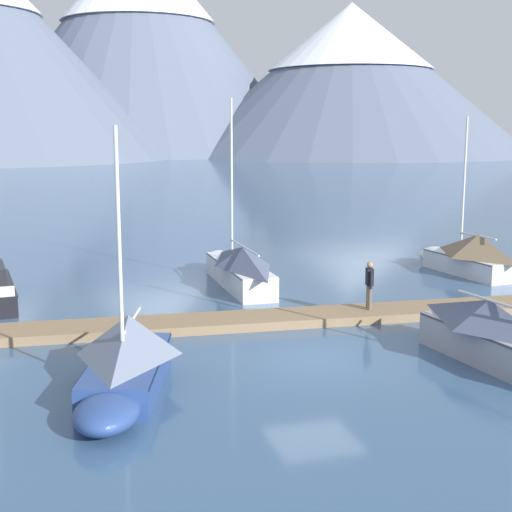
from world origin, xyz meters
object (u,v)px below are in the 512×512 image
(sailboat_second_berth, at_px, (126,359))
(sailboat_far_berth, at_px, (470,255))
(sailboat_mid_dock_port, at_px, (238,266))
(sailboat_mid_dock_starboard, at_px, (502,337))
(person_on_dock, at_px, (369,282))

(sailboat_second_berth, distance_m, sailboat_far_berth, 19.84)
(sailboat_mid_dock_port, relative_size, sailboat_far_berth, 1.10)
(sailboat_second_berth, bearing_deg, sailboat_mid_dock_starboard, -6.01)
(sailboat_far_berth, bearing_deg, person_on_dock, -143.31)
(sailboat_second_berth, bearing_deg, sailboat_mid_dock_port, 62.22)
(person_on_dock, bearing_deg, sailboat_mid_dock_starboard, -77.83)
(sailboat_second_berth, height_order, person_on_dock, sailboat_second_berth)
(sailboat_second_berth, height_order, sailboat_far_berth, sailboat_far_berth)
(sailboat_mid_dock_port, xyz_separation_m, sailboat_mid_dock_starboard, (4.34, -12.27, 0.01))
(sailboat_mid_dock_starboard, bearing_deg, person_on_dock, 102.17)
(sailboat_mid_dock_starboard, bearing_deg, sailboat_far_berth, 60.83)
(sailboat_second_berth, relative_size, person_on_dock, 3.92)
(sailboat_far_berth, distance_m, person_on_dock, 9.72)
(sailboat_mid_dock_starboard, relative_size, sailboat_far_berth, 1.05)
(sailboat_mid_dock_port, bearing_deg, sailboat_mid_dock_starboard, -70.51)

